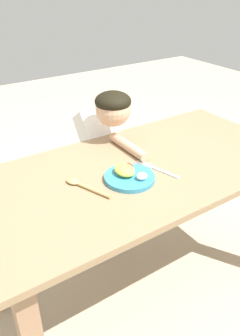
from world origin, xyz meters
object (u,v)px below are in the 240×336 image
fork (157,169)px  spoon (82,185)px  person (102,165)px  plate (129,175)px

fork → spoon: bearing=63.8°
person → fork: bearing=90.2°
fork → person: bearing=-15.7°
fork → person: 0.51m
plate → person: person is taller
fork → spoon: spoon is taller
spoon → fork: bearing=-121.5°
fork → person: size_ratio=0.22×
fork → plate: bearing=71.3°
spoon → person: 0.56m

